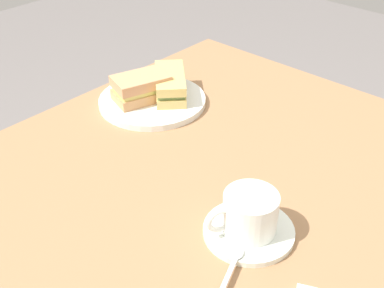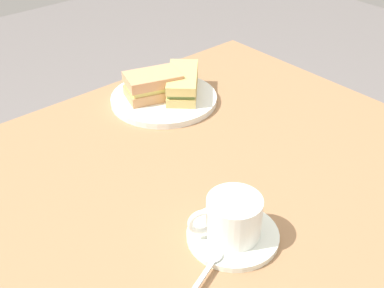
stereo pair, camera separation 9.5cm
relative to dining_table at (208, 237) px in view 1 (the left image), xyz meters
name	(u,v)px [view 1 (the left image)]	position (x,y,z in m)	size (l,w,h in m)	color
dining_table	(208,237)	(0.00, 0.00, 0.00)	(1.02, 0.88, 0.70)	#9D724C
sandwich_plate	(152,101)	(0.14, 0.29, 0.13)	(0.24, 0.24, 0.01)	white
sandwich_front	(141,88)	(0.12, 0.30, 0.17)	(0.14, 0.11, 0.06)	tan
sandwich_back	(170,84)	(0.18, 0.27, 0.16)	(0.15, 0.15, 0.05)	tan
coffee_saucer	(249,231)	(-0.05, -0.12, 0.13)	(0.14, 0.14, 0.01)	white
coffee_cup	(249,212)	(-0.05, -0.12, 0.17)	(0.11, 0.09, 0.07)	white
spoon	(234,262)	(-0.12, -0.15, 0.14)	(0.10, 0.05, 0.01)	silver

